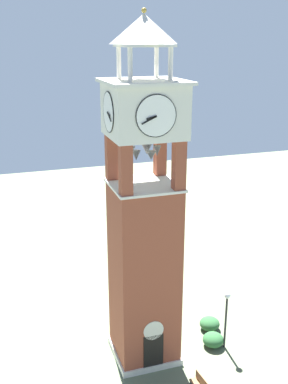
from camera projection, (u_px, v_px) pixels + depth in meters
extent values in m
plane|color=#5B664C|center=(144.00, 353.00, 26.14)|extent=(80.00, 80.00, 0.00)
cube|color=brown|center=(144.00, 275.00, 24.56)|extent=(3.19, 3.19, 9.96)
cube|color=silver|center=(144.00, 350.00, 26.09)|extent=(3.39, 3.39, 0.35)
cube|color=black|center=(153.00, 353.00, 24.33)|extent=(1.10, 0.04, 2.20)
cylinder|color=silver|center=(154.00, 331.00, 23.88)|extent=(1.10, 0.04, 1.10)
cube|color=brown|center=(126.00, 171.00, 21.00)|extent=(0.56, 0.56, 2.52)
cube|color=brown|center=(179.00, 166.00, 21.78)|extent=(0.56, 0.56, 2.52)
cube|color=brown|center=(111.00, 157.00, 23.37)|extent=(0.56, 0.56, 2.52)
cube|color=brown|center=(160.00, 154.00, 24.15)|extent=(0.56, 0.56, 2.52)
cube|color=silver|center=(144.00, 185.00, 22.96)|extent=(3.35, 3.35, 0.12)
cone|color=#4C4C51|center=(157.00, 151.00, 22.72)|extent=(0.40, 0.40, 0.52)
cone|color=#4C4C51|center=(147.00, 149.00, 23.09)|extent=(0.54, 0.54, 0.53)
cone|color=#4C4C51|center=(130.00, 151.00, 22.62)|extent=(0.52, 0.52, 0.49)
cone|color=#4C4C51|center=(136.00, 155.00, 21.84)|extent=(0.42, 0.42, 0.48)
cone|color=#4C4C51|center=(151.00, 156.00, 21.82)|extent=(0.49, 0.49, 0.43)
cube|color=silver|center=(144.00, 110.00, 21.77)|extent=(3.43, 3.43, 2.50)
cylinder|color=white|center=(156.00, 116.00, 20.21)|extent=(1.90, 0.05, 1.90)
torus|color=black|center=(156.00, 116.00, 20.21)|extent=(1.93, 0.06, 1.93)
cube|color=black|center=(152.00, 118.00, 20.11)|extent=(0.48, 0.03, 0.20)
cube|color=black|center=(149.00, 120.00, 20.11)|extent=(0.72, 0.03, 0.37)
cylinder|color=white|center=(133.00, 106.00, 23.34)|extent=(1.90, 0.05, 1.90)
torus|color=black|center=(133.00, 106.00, 23.34)|extent=(1.93, 0.06, 1.93)
cube|color=black|center=(129.00, 107.00, 23.34)|extent=(0.48, 0.03, 0.20)
cube|color=black|center=(127.00, 109.00, 23.34)|extent=(0.72, 0.03, 0.37)
cylinder|color=white|center=(108.00, 112.00, 21.26)|extent=(0.05, 1.90, 1.90)
torus|color=black|center=(108.00, 112.00, 21.26)|extent=(0.06, 1.93, 1.93)
cube|color=black|center=(108.00, 114.00, 21.06)|extent=(0.03, 0.48, 0.20)
cube|color=black|center=(109.00, 117.00, 20.98)|extent=(0.03, 0.72, 0.37)
cylinder|color=white|center=(178.00, 109.00, 22.28)|extent=(0.05, 1.90, 1.90)
torus|color=black|center=(178.00, 109.00, 22.28)|extent=(0.06, 1.93, 1.93)
cube|color=black|center=(181.00, 111.00, 22.11)|extent=(0.03, 0.48, 0.20)
cube|color=black|center=(182.00, 113.00, 22.04)|extent=(0.03, 0.72, 0.37)
cube|color=silver|center=(144.00, 82.00, 21.35)|extent=(3.79, 3.79, 0.16)
cylinder|color=silver|center=(130.00, 65.00, 19.97)|extent=(0.22, 0.22, 1.46)
cylinder|color=silver|center=(171.00, 64.00, 20.52)|extent=(0.22, 0.22, 1.46)
cylinder|color=silver|center=(119.00, 63.00, 21.66)|extent=(0.22, 0.22, 1.46)
cylinder|color=silver|center=(156.00, 62.00, 22.22)|extent=(0.22, 0.22, 1.46)
cube|color=silver|center=(144.00, 45.00, 20.84)|extent=(2.33, 2.33, 0.12)
pyramid|color=silver|center=(144.00, 29.00, 20.61)|extent=(2.33, 2.33, 1.31)
sphere|color=#B79338|center=(144.00, 10.00, 20.37)|extent=(0.24, 0.24, 0.24)
cube|color=brown|center=(204.00, 383.00, 22.81)|extent=(0.21, 1.60, 0.44)
cube|color=#2D2D33|center=(193.00, 383.00, 23.53)|extent=(0.40, 0.12, 0.42)
cylinder|color=black|center=(226.00, 323.00, 26.12)|extent=(0.12, 0.12, 3.22)
sphere|color=silver|center=(227.00, 295.00, 25.55)|extent=(0.36, 0.36, 0.36)
cylinder|color=#38513D|center=(174.00, 298.00, 30.89)|extent=(0.52, 0.52, 0.80)
ellipsoid|color=#28562D|center=(213.00, 340.00, 26.63)|extent=(1.22, 1.22, 0.78)
ellipsoid|color=#28562D|center=(170.00, 302.00, 30.17)|extent=(1.19, 1.19, 1.08)
ellipsoid|color=#28562D|center=(210.00, 324.00, 28.14)|extent=(1.22, 1.22, 0.75)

